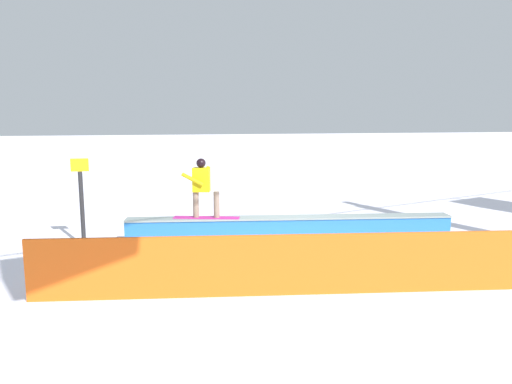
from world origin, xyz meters
The scene contains 5 objects.
ground_plane centered at (0.00, 0.00, 0.00)m, with size 120.00×120.00×0.00m, color white.
grind_box centered at (0.00, 0.00, 0.29)m, with size 7.88×1.32×0.65m.
snowboarder centered at (2.09, -0.24, 1.42)m, with size 1.60×0.63×1.43m.
safety_fence centered at (0.00, 3.46, 0.54)m, with size 10.61×0.06×1.08m, color orange.
trail_marker centered at (4.89, -0.50, 1.12)m, with size 0.40×0.10×2.09m.
Camera 1 is at (2.88, 11.24, 3.14)m, focal length 34.26 mm.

